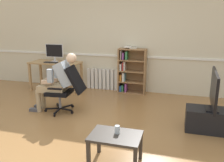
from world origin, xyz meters
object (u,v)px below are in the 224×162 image
object	(u,v)px
radiator	(102,79)
tv_screen	(214,90)
tv_stand	(211,120)
keyboard	(51,62)
person_seated	(58,81)
imac_monitor	(54,51)
computer_desk	(55,66)
coffee_table	(115,139)
office_chair	(67,87)
computer_mouse	(63,63)
drinking_glass	(117,129)
bookshelf	(130,71)

from	to	relation	value
radiator	tv_screen	world-z (taller)	tv_screen
tv_stand	tv_screen	bearing A→B (deg)	-2.99
keyboard	person_seated	world-z (taller)	person_seated
imac_monitor	tv_screen	xyz separation A→B (m)	(3.78, -1.55, -0.30)
keyboard	computer_desk	bearing A→B (deg)	71.61
person_seated	coffee_table	world-z (taller)	person_seated
computer_desk	person_seated	bearing A→B (deg)	-59.09
office_chair	radiator	bearing A→B (deg)	169.17
imac_monitor	office_chair	distance (m)	1.87
keyboard	computer_mouse	xyz separation A→B (m)	(0.34, 0.02, 0.01)
computer_mouse	computer_desk	bearing A→B (deg)	157.66
computer_mouse	drinking_glass	xyz separation A→B (m)	(2.15, -2.66, -0.31)
office_chair	keyboard	bearing A→B (deg)	-144.84
radiator	drinking_glass	bearing A→B (deg)	-68.28
keyboard	person_seated	distance (m)	1.54
computer_mouse	tv_stand	world-z (taller)	computer_mouse
imac_monitor	coffee_table	world-z (taller)	imac_monitor
tv_stand	tv_screen	xyz separation A→B (m)	(0.00, -0.00, 0.53)
computer_desk	coffee_table	distance (m)	3.74
computer_desk	tv_screen	size ratio (longest dim) A/B	1.33
computer_mouse	person_seated	xyz separation A→B (m)	(0.54, -1.27, -0.12)
bookshelf	person_seated	distance (m)	2.03
keyboard	office_chair	distance (m)	1.65
keyboard	coffee_table	xyz separation A→B (m)	(2.48, -2.69, -0.42)
bookshelf	drinking_glass	xyz separation A→B (m)	(0.48, -3.07, -0.11)
office_chair	drinking_glass	size ratio (longest dim) A/B	9.26
computer_desk	computer_mouse	distance (m)	0.34
person_seated	tv_stand	distance (m)	2.93
computer_mouse	office_chair	size ratio (longest dim) A/B	0.10
computer_desk	imac_monitor	size ratio (longest dim) A/B	2.65
computer_mouse	drinking_glass	distance (m)	3.43
computer_desk	radiator	size ratio (longest dim) A/B	1.55
keyboard	coffee_table	world-z (taller)	keyboard
coffee_table	bookshelf	bearing A→B (deg)	98.51
imac_monitor	coffee_table	distance (m)	3.88
computer_desk	drinking_glass	bearing A→B (deg)	-48.68
imac_monitor	bookshelf	size ratio (longest dim) A/B	0.43
imac_monitor	bookshelf	bearing A→B (deg)	6.12
tv_stand	tv_screen	distance (m)	0.53
tv_screen	person_seated	bearing A→B (deg)	91.35
drinking_glass	keyboard	bearing A→B (deg)	133.33
keyboard	person_seated	xyz separation A→B (m)	(0.88, -1.25, -0.12)
tv_stand	coffee_table	bearing A→B (deg)	-133.68
imac_monitor	keyboard	world-z (taller)	imac_monitor
computer_desk	radiator	distance (m)	1.30
radiator	person_seated	size ratio (longest dim) A/B	0.71
imac_monitor	computer_desk	bearing A→B (deg)	-56.93
tv_screen	office_chair	bearing A→B (deg)	90.85
radiator	person_seated	distance (m)	1.85
radiator	imac_monitor	bearing A→B (deg)	-165.73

